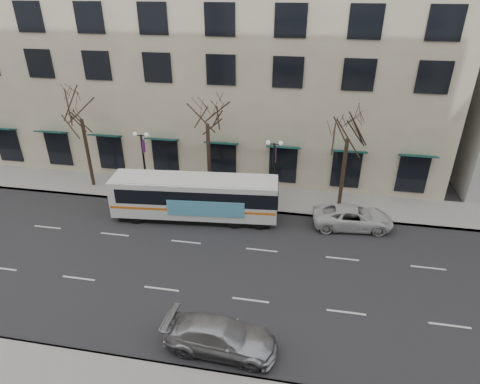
% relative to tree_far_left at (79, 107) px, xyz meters
% --- Properties ---
extents(ground, '(160.00, 160.00, 0.00)m').
position_rel_tree_far_left_xyz_m(ground, '(10.00, -8.80, -6.70)').
color(ground, black).
rests_on(ground, ground).
extents(sidewalk_far, '(80.00, 4.00, 0.15)m').
position_rel_tree_far_left_xyz_m(sidewalk_far, '(15.00, 0.20, -6.62)').
color(sidewalk_far, gray).
rests_on(sidewalk_far, ground).
extents(building_hotel, '(40.00, 20.00, 24.00)m').
position_rel_tree_far_left_xyz_m(building_hotel, '(8.00, 12.20, 5.30)').
color(building_hotel, tan).
rests_on(building_hotel, ground).
extents(tree_far_left, '(3.60, 3.60, 8.34)m').
position_rel_tree_far_left_xyz_m(tree_far_left, '(0.00, 0.00, 0.00)').
color(tree_far_left, black).
rests_on(tree_far_left, ground).
extents(tree_far_mid, '(3.60, 3.60, 8.55)m').
position_rel_tree_far_left_xyz_m(tree_far_mid, '(10.00, 0.00, 0.21)').
color(tree_far_mid, black).
rests_on(tree_far_mid, ground).
extents(tree_far_right, '(3.60, 3.60, 8.06)m').
position_rel_tree_far_left_xyz_m(tree_far_right, '(20.00, 0.00, -0.28)').
color(tree_far_right, black).
rests_on(tree_far_right, ground).
extents(lamp_post_left, '(1.22, 0.45, 5.21)m').
position_rel_tree_far_left_xyz_m(lamp_post_left, '(5.01, -0.60, -3.75)').
color(lamp_post_left, black).
rests_on(lamp_post_left, ground).
extents(lamp_post_right, '(1.22, 0.45, 5.21)m').
position_rel_tree_far_left_xyz_m(lamp_post_right, '(15.01, -0.60, -3.75)').
color(lamp_post_right, black).
rests_on(lamp_post_right, ground).
extents(city_bus, '(11.80, 3.59, 3.15)m').
position_rel_tree_far_left_xyz_m(city_bus, '(9.87, -3.39, -4.98)').
color(city_bus, white).
rests_on(city_bus, ground).
extents(silver_car, '(5.31, 2.37, 1.51)m').
position_rel_tree_far_left_xyz_m(silver_car, '(14.15, -14.48, -5.94)').
color(silver_car, '#9B9DA3').
rests_on(silver_car, ground).
extents(white_pickup, '(5.61, 3.00, 1.50)m').
position_rel_tree_far_left_xyz_m(white_pickup, '(20.78, -2.60, -5.95)').
color(white_pickup, silver).
rests_on(white_pickup, ground).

